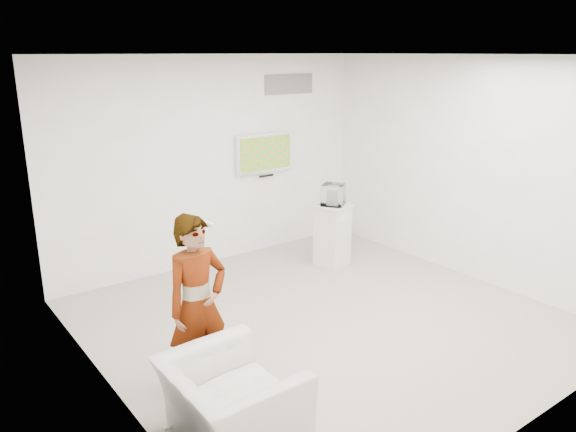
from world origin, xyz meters
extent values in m
cube|color=#ABA69C|center=(0.00, 0.00, 0.01)|extent=(5.00, 5.00, 0.01)
cube|color=#2C2C2E|center=(0.00, 0.00, 3.00)|extent=(5.00, 5.00, 0.01)
cube|color=white|center=(0.00, 2.50, 1.50)|extent=(5.00, 0.01, 3.00)
cube|color=white|center=(0.00, -2.50, 1.50)|extent=(5.00, 0.01, 3.00)
cube|color=white|center=(-2.50, 0.00, 1.50)|extent=(0.01, 5.00, 3.00)
cube|color=white|center=(2.50, 0.00, 1.50)|extent=(0.01, 5.00, 3.00)
cube|color=silver|center=(0.85, 2.45, 1.55)|extent=(1.00, 0.08, 0.60)
cube|color=slate|center=(1.35, 2.49, 2.55)|extent=(0.90, 0.02, 0.30)
imported|color=silver|center=(-1.83, -0.36, 0.84)|extent=(0.66, 0.47, 1.69)
imported|color=silver|center=(-1.99, -1.18, 0.35)|extent=(0.93, 1.06, 0.69)
cube|color=silver|center=(1.24, 1.29, 0.46)|extent=(0.53, 0.53, 0.92)
cylinder|color=silver|center=(1.40, 1.72, 0.13)|extent=(0.22, 0.22, 0.27)
cube|color=silver|center=(1.24, 1.29, 1.07)|extent=(0.42, 0.42, 0.30)
cube|color=silver|center=(1.24, 1.29, 1.03)|extent=(0.11, 0.17, 0.22)
cube|color=silver|center=(-1.59, -0.18, 1.52)|extent=(0.06, 0.15, 0.04)
camera|label=1|loc=(-3.94, -4.53, 3.03)|focal=35.00mm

